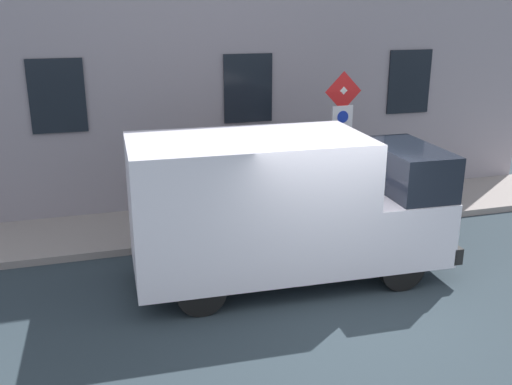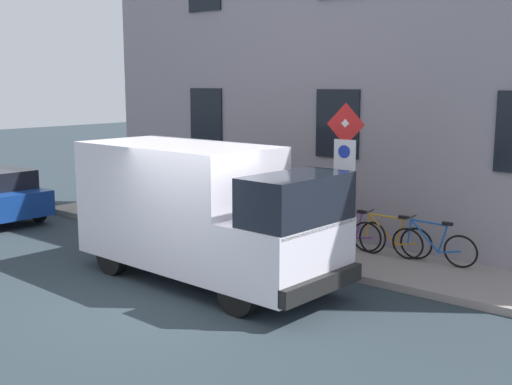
% 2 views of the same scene
% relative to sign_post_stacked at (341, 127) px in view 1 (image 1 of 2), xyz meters
% --- Properties ---
extents(ground_plane, '(80.00, 80.00, 0.00)m').
position_rel_sign_post_stacked_xyz_m(ground_plane, '(-3.09, 1.40, -2.17)').
color(ground_plane, '#27333A').
extents(sidewalk_slab, '(2.15, 16.59, 0.14)m').
position_rel_sign_post_stacked_xyz_m(sidewalk_slab, '(0.86, 1.40, -2.10)').
color(sidewalk_slab, gray).
rests_on(sidewalk_slab, ground_plane).
extents(building_facade, '(0.75, 14.59, 8.55)m').
position_rel_sign_post_stacked_xyz_m(building_facade, '(2.28, 1.40, 2.11)').
color(building_facade, gray).
rests_on(building_facade, ground_plane).
extents(sign_post_stacked, '(0.16, 0.56, 3.00)m').
position_rel_sign_post_stacked_xyz_m(sign_post_stacked, '(0.00, 0.00, 0.00)').
color(sign_post_stacked, '#474C47').
rests_on(sign_post_stacked, sidewalk_slab).
extents(delivery_van, '(2.19, 5.40, 2.50)m').
position_rel_sign_post_stacked_xyz_m(delivery_van, '(-1.91, 1.87, -0.83)').
color(delivery_van, white).
rests_on(delivery_van, ground_plane).
extents(bicycle_blue, '(0.46, 1.71, 0.89)m').
position_rel_sign_post_stacked_xyz_m(bicycle_blue, '(1.38, -1.18, -1.65)').
color(bicycle_blue, black).
rests_on(bicycle_blue, sidewalk_slab).
extents(bicycle_orange, '(0.47, 1.71, 0.89)m').
position_rel_sign_post_stacked_xyz_m(bicycle_orange, '(1.38, -0.26, -1.65)').
color(bicycle_orange, black).
rests_on(bicycle_orange, sidewalk_slab).
extents(bicycle_purple, '(0.46, 1.71, 0.89)m').
position_rel_sign_post_stacked_xyz_m(bicycle_purple, '(1.38, 0.66, -1.65)').
color(bicycle_purple, black).
rests_on(bicycle_purple, sidewalk_slab).
extents(bicycle_black, '(0.46, 1.72, 0.89)m').
position_rel_sign_post_stacked_xyz_m(bicycle_black, '(1.38, 1.58, -1.65)').
color(bicycle_black, black).
rests_on(bicycle_black, sidewalk_slab).
extents(pedestrian, '(0.47, 0.46, 1.72)m').
position_rel_sign_post_stacked_xyz_m(pedestrian, '(0.91, 2.16, -1.09)').
color(pedestrian, '#262B47').
rests_on(pedestrian, sidewalk_slab).
extents(litter_bin, '(0.44, 0.44, 0.90)m').
position_rel_sign_post_stacked_xyz_m(litter_bin, '(0.14, 3.07, -1.58)').
color(litter_bin, '#2D5133').
rests_on(litter_bin, sidewalk_slab).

